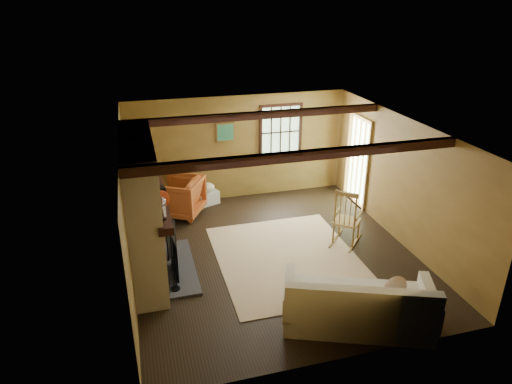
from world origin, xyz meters
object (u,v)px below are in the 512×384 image
object	(u,v)px
fireplace	(145,215)
sofa	(358,307)
rocking_chair	(346,220)
armchair	(179,197)
laundry_basket	(206,197)

from	to	relation	value
fireplace	sofa	distance (m)	3.64
fireplace	rocking_chair	distance (m)	3.74
fireplace	rocking_chair	size ratio (longest dim) A/B	2.12
fireplace	armchair	bearing A→B (deg)	70.36
laundry_basket	armchair	bearing A→B (deg)	-147.42
rocking_chair	laundry_basket	size ratio (longest dim) A/B	2.26
fireplace	rocking_chair	xyz separation A→B (m)	(3.69, 0.06, -0.63)
rocking_chair	sofa	size ratio (longest dim) A/B	0.49
rocking_chair	armchair	size ratio (longest dim) A/B	1.22
fireplace	laundry_basket	world-z (taller)	fireplace
armchair	laundry_basket	bearing A→B (deg)	151.71
laundry_basket	armchair	size ratio (longest dim) A/B	0.54
sofa	fireplace	bearing A→B (deg)	163.73
sofa	armchair	bearing A→B (deg)	136.92
laundry_basket	armchair	xyz separation A→B (m)	(-0.64, -0.41, 0.27)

